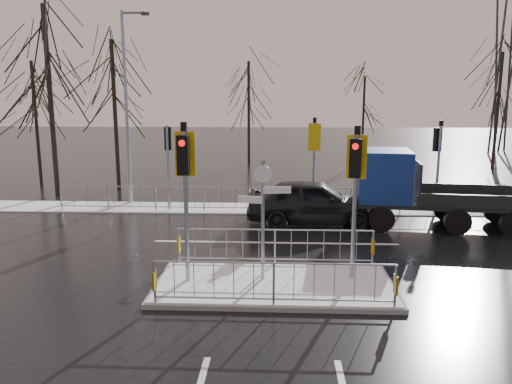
{
  "coord_description": "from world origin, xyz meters",
  "views": [
    {
      "loc": [
        0.1,
        -11.93,
        4.83
      ],
      "look_at": [
        -0.62,
        3.28,
        1.8
      ],
      "focal_mm": 35.0,
      "sensor_mm": 36.0,
      "label": 1
    }
  ],
  "objects_px": {
    "street_lamp_left": "(128,101)",
    "flatbed_truck": "(407,186)",
    "car_far_lane": "(313,202)",
    "traffic_island": "(274,272)"
  },
  "relations": [
    {
      "from": "street_lamp_left",
      "to": "flatbed_truck",
      "type": "bearing_deg",
      "value": -16.38
    },
    {
      "from": "traffic_island",
      "to": "car_far_lane",
      "type": "xyz_separation_m",
      "value": [
        1.38,
        6.37,
        0.45
      ]
    },
    {
      "from": "street_lamp_left",
      "to": "car_far_lane",
      "type": "bearing_deg",
      "value": -21.81
    },
    {
      "from": "car_far_lane",
      "to": "street_lamp_left",
      "type": "distance_m",
      "value": 9.16
    },
    {
      "from": "car_far_lane",
      "to": "flatbed_truck",
      "type": "height_order",
      "value": "flatbed_truck"
    },
    {
      "from": "traffic_island",
      "to": "street_lamp_left",
      "type": "relative_size",
      "value": 0.73
    },
    {
      "from": "traffic_island",
      "to": "street_lamp_left",
      "type": "bearing_deg",
      "value": 124.07
    },
    {
      "from": "car_far_lane",
      "to": "traffic_island",
      "type": "bearing_deg",
      "value": 168.09
    },
    {
      "from": "car_far_lane",
      "to": "flatbed_truck",
      "type": "xyz_separation_m",
      "value": [
        3.42,
        -0.18,
        0.65
      ]
    },
    {
      "from": "flatbed_truck",
      "to": "street_lamp_left",
      "type": "relative_size",
      "value": 0.76
    }
  ]
}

